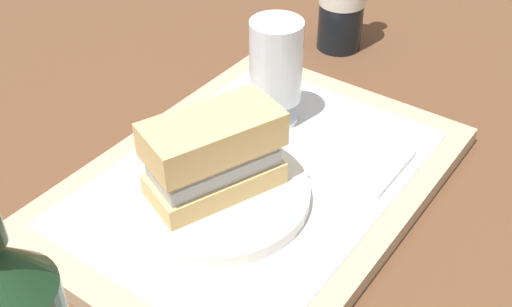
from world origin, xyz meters
name	(u,v)px	position (x,y,z in m)	size (l,w,h in m)	color
ground_plane	(256,190)	(0.00, 0.00, 0.00)	(3.00, 3.00, 0.00)	brown
tray	(256,183)	(0.00, 0.00, 0.01)	(0.44, 0.32, 0.02)	tan
placemat	(256,175)	(0.00, 0.00, 0.02)	(0.38, 0.27, 0.00)	silver
plate	(216,193)	(-0.05, 0.01, 0.03)	(0.19, 0.19, 0.01)	silver
sandwich	(217,153)	(-0.05, 0.01, 0.08)	(0.14, 0.11, 0.08)	tan
beer_glass	(276,69)	(0.10, 0.04, 0.09)	(0.06, 0.06, 0.12)	silver
napkin_folded	(369,162)	(0.09, -0.09, 0.02)	(0.09, 0.07, 0.01)	white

